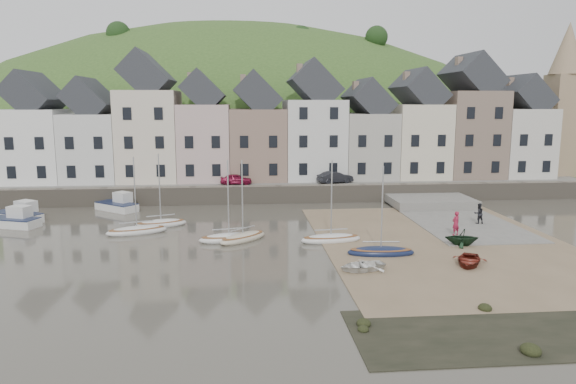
{
  "coord_description": "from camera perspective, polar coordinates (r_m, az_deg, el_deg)",
  "views": [
    {
      "loc": [
        -3.78,
        -36.47,
        10.27
      ],
      "look_at": [
        0.0,
        6.0,
        3.0
      ],
      "focal_mm": 32.93,
      "sensor_mm": 36.0,
      "label": 1
    }
  ],
  "objects": [
    {
      "name": "quay_street",
      "position": [
        57.76,
        -1.28,
        0.99
      ],
      "size": [
        70.0,
        7.0,
        0.1
      ],
      "primitive_type": "cube",
      "color": "slate",
      "rests_on": "quay_land"
    },
    {
      "name": "motorboat_1",
      "position": [
        49.77,
        -27.57,
        -2.66
      ],
      "size": [
        5.07,
        3.19,
        1.7
      ],
      "color": "silver",
      "rests_on": "ground"
    },
    {
      "name": "quay_land",
      "position": [
        69.23,
        -1.91,
        1.77
      ],
      "size": [
        90.0,
        30.0,
        1.5
      ],
      "primitive_type": "cube",
      "color": "#345221",
      "rests_on": "ground"
    },
    {
      "name": "rowboat_white",
      "position": [
        33.03,
        7.97,
        -7.88
      ],
      "size": [
        3.39,
        2.8,
        0.61
      ],
      "primitive_type": "imported",
      "rotation": [
        0.0,
        0.0,
        -1.3
      ],
      "color": "white",
      "rests_on": "beach"
    },
    {
      "name": "sailboat_0",
      "position": [
        45.44,
        -13.55,
        -3.32
      ],
      "size": [
        4.52,
        2.83,
        6.32
      ],
      "color": "silver",
      "rests_on": "ground"
    },
    {
      "name": "person_dark",
      "position": [
        47.47,
        19.9,
        -2.19
      ],
      "size": [
        0.91,
        0.75,
        1.73
      ],
      "primitive_type": "imported",
      "rotation": [
        0.0,
        0.0,
        3.26
      ],
      "color": "black",
      "rests_on": "slipway"
    },
    {
      "name": "car_right",
      "position": [
        57.44,
        5.11,
        1.6
      ],
      "size": [
        4.11,
        2.47,
        1.28
      ],
      "primitive_type": "imported",
      "rotation": [
        0.0,
        0.0,
        1.88
      ],
      "color": "black",
      "rests_on": "quay_street"
    },
    {
      "name": "car_left",
      "position": [
        56.56,
        -5.63,
        1.39
      ],
      "size": [
        3.37,
        1.41,
        1.14
      ],
      "primitive_type": "imported",
      "rotation": [
        0.0,
        0.0,
        1.55
      ],
      "color": "maroon",
      "rests_on": "quay_street"
    },
    {
      "name": "hillside",
      "position": [
        100.53,
        -5.62,
        -6.7
      ],
      "size": [
        134.4,
        84.0,
        84.0
      ],
      "color": "#345221",
      "rests_on": "ground"
    },
    {
      "name": "sailboat_4",
      "position": [
        39.51,
        4.66,
        -5.03
      ],
      "size": [
        4.7,
        1.97,
        6.32
      ],
      "color": "silver",
      "rests_on": "ground"
    },
    {
      "name": "sailboat_5",
      "position": [
        36.6,
        9.99,
        -6.34
      ],
      "size": [
        4.67,
        1.87,
        6.32
      ],
      "color": "#131D3D",
      "rests_on": "ground"
    },
    {
      "name": "townhouse_terrace",
      "position": [
        60.79,
        0.15,
        6.9
      ],
      "size": [
        61.05,
        8.0,
        13.93
      ],
      "color": "white",
      "rests_on": "quay_land"
    },
    {
      "name": "motorboat_2",
      "position": [
        53.3,
        -17.87,
        -1.27
      ],
      "size": [
        4.53,
        4.15,
        1.7
      ],
      "color": "silver",
      "rests_on": "ground"
    },
    {
      "name": "church_spire",
      "position": [
        71.6,
        27.67,
        9.22
      ],
      "size": [
        4.0,
        4.0,
        18.0
      ],
      "color": "#997F60",
      "rests_on": "quay_land"
    },
    {
      "name": "sailboat_1",
      "position": [
        43.49,
        -16.01,
        -4.01
      ],
      "size": [
        4.96,
        2.91,
        6.32
      ],
      "color": "silver",
      "rests_on": "ground"
    },
    {
      "name": "rowboat_red",
      "position": [
        35.64,
        18.92,
        -6.99
      ],
      "size": [
        3.3,
        3.66,
        0.62
      ],
      "primitive_type": "imported",
      "rotation": [
        0.0,
        0.0,
        -0.49
      ],
      "color": "maroon",
      "rests_on": "beach"
    },
    {
      "name": "seawall",
      "position": [
        54.42,
        -1.03,
        -0.24
      ],
      "size": [
        70.0,
        1.2,
        1.8
      ],
      "primitive_type": "cube",
      "color": "slate",
      "rests_on": "ground"
    },
    {
      "name": "shore_rocks",
      "position": [
        26.64,
        24.13,
        -13.7
      ],
      "size": [
        14.0,
        6.0,
        0.71
      ],
      "color": "black",
      "rests_on": "ground"
    },
    {
      "name": "ground",
      "position": [
        38.08,
        0.81,
        -5.97
      ],
      "size": [
        160.0,
        160.0,
        0.0
      ],
      "primitive_type": "plane",
      "color": "#4A463A",
      "rests_on": "ground"
    },
    {
      "name": "slipway",
      "position": [
        49.34,
        17.43,
        -2.72
      ],
      "size": [
        8.0,
        18.0,
        0.12
      ],
      "primitive_type": "cube",
      "color": "slate",
      "rests_on": "ground"
    },
    {
      "name": "person_red",
      "position": [
        42.77,
        17.66,
        -3.24
      ],
      "size": [
        0.8,
        0.68,
        1.86
      ],
      "primitive_type": "imported",
      "rotation": [
        0.0,
        0.0,
        3.54
      ],
      "color": "maroon",
      "rests_on": "slipway"
    },
    {
      "name": "motorboat_0",
      "position": [
        52.0,
        -26.99,
        -2.13
      ],
      "size": [
        4.99,
        4.11,
        1.7
      ],
      "color": "silver",
      "rests_on": "ground"
    },
    {
      "name": "sailboat_3",
      "position": [
        39.84,
        -6.39,
        -4.93
      ],
      "size": [
        4.72,
        2.4,
        6.32
      ],
      "color": "silver",
      "rests_on": "ground"
    },
    {
      "name": "sailboat_2",
      "position": [
        39.86,
        -4.89,
        -4.9
      ],
      "size": [
        4.21,
        4.01,
        6.32
      ],
      "color": "beige",
      "rests_on": "ground"
    },
    {
      "name": "rowboat_green",
      "position": [
        40.14,
        18.25,
        -4.65
      ],
      "size": [
        2.66,
        2.4,
        1.24
      ],
      "primitive_type": "imported",
      "rotation": [
        0.0,
        0.0,
        -1.75
      ],
      "color": "black",
      "rests_on": "beach"
    },
    {
      "name": "beach",
      "position": [
        40.66,
        16.49,
        -5.32
      ],
      "size": [
        18.0,
        26.0,
        0.06
      ],
      "primitive_type": "cube",
      "color": "#756247",
      "rests_on": "ground"
    }
  ]
}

